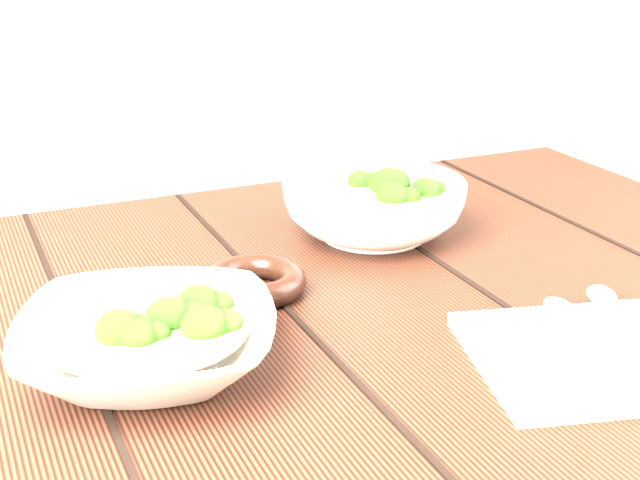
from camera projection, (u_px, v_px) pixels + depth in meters
table at (306, 409)px, 0.93m from camera, size 1.20×0.80×0.75m
soup_bowl_front at (147, 342)px, 0.75m from camera, size 0.28×0.28×0.06m
soup_bowl_back at (374, 207)px, 1.05m from camera, size 0.23×0.23×0.08m
trivet at (254, 281)px, 0.91m from camera, size 0.13×0.13×0.03m
napkin at (602, 355)px, 0.77m from camera, size 0.26×0.23×0.01m
spoon_left at (574, 325)px, 0.81m from camera, size 0.08×0.18×0.01m
spoon_right at (608, 311)px, 0.83m from camera, size 0.11×0.17×0.01m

